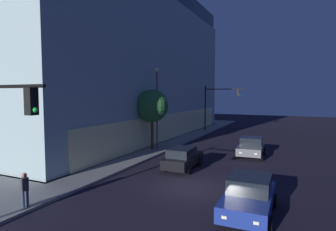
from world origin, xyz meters
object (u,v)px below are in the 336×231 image
at_px(street_lamp_sidewalk, 157,98).
at_px(car_black, 183,158).
at_px(sidewalk_tree, 152,106).
at_px(car_blue, 249,196).
at_px(modern_building, 87,65).
at_px(traffic_light_far_corner, 217,101).
at_px(pedestrian_waiting, 25,187).
at_px(car_grey, 251,147).

height_order(street_lamp_sidewalk, car_black, street_lamp_sidewalk).
relative_size(sidewalk_tree, car_blue, 1.27).
relative_size(street_lamp_sidewalk, sidewalk_tree, 1.36).
xyz_separation_m(modern_building, sidewalk_tree, (-6.72, -13.50, -5.07)).
distance_m(traffic_light_far_corner, car_black, 20.85).
relative_size(modern_building, car_blue, 8.39).
bearing_deg(car_black, modern_building, 57.80).
height_order(modern_building, street_lamp_sidewalk, modern_building).
height_order(street_lamp_sidewalk, car_blue, street_lamp_sidewalk).
xyz_separation_m(modern_building, pedestrian_waiting, (-21.56, -14.70, -8.21)).
xyz_separation_m(traffic_light_far_corner, car_blue, (-26.19, -8.46, -3.61)).
height_order(street_lamp_sidewalk, pedestrian_waiting, street_lamp_sidewalk).
bearing_deg(pedestrian_waiting, modern_building, 34.30).
xyz_separation_m(pedestrian_waiting, car_grey, (16.13, -7.78, -0.29)).
bearing_deg(car_blue, modern_building, 53.95).
relative_size(sidewalk_tree, car_grey, 1.37).
distance_m(pedestrian_waiting, car_grey, 17.91).
relative_size(traffic_light_far_corner, street_lamp_sidewalk, 0.83).
height_order(modern_building, car_black, modern_building).
distance_m(modern_building, sidewalk_tree, 15.91).
distance_m(modern_building, traffic_light_far_corner, 18.57).
bearing_deg(car_black, street_lamp_sidewalk, 41.97).
xyz_separation_m(sidewalk_tree, pedestrian_waiting, (-14.84, -1.21, -3.15)).
xyz_separation_m(traffic_light_far_corner, car_black, (-20.31, -2.91, -3.66)).
xyz_separation_m(modern_building, traffic_light_far_corner, (8.57, -15.73, -4.87)).
relative_size(traffic_light_far_corner, sidewalk_tree, 1.13).
xyz_separation_m(street_lamp_sidewalk, car_black, (-5.28, -4.75, -4.21)).
distance_m(modern_building, car_blue, 31.11).
xyz_separation_m(modern_building, street_lamp_sidewalk, (-6.46, -13.90, -4.31)).
distance_m(traffic_light_far_corner, car_blue, 27.76).
relative_size(car_blue, car_grey, 1.07).
height_order(sidewalk_tree, car_grey, sidewalk_tree).
bearing_deg(traffic_light_far_corner, sidewalk_tree, 171.68).
distance_m(pedestrian_waiting, car_blue, 10.28).
xyz_separation_m(sidewalk_tree, car_grey, (1.29, -8.99, -3.43)).
relative_size(modern_building, traffic_light_far_corner, 5.85).
height_order(traffic_light_far_corner, car_blue, traffic_light_far_corner).
height_order(car_blue, car_grey, car_blue).
bearing_deg(car_grey, pedestrian_waiting, 154.25).
relative_size(car_blue, car_black, 1.05).
height_order(traffic_light_far_corner, street_lamp_sidewalk, street_lamp_sidewalk).
height_order(pedestrian_waiting, car_blue, pedestrian_waiting).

